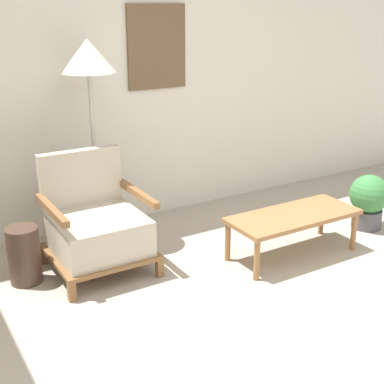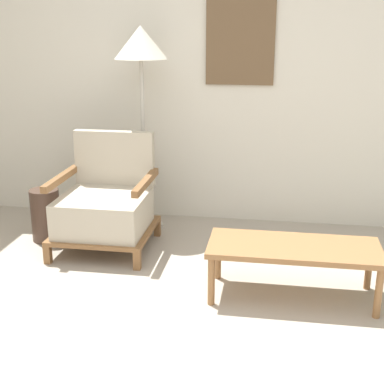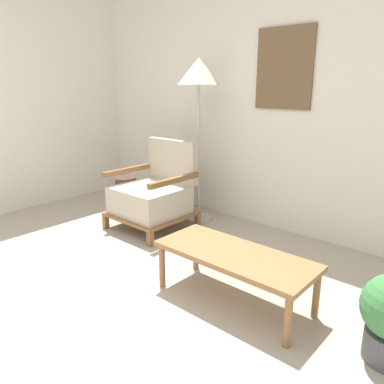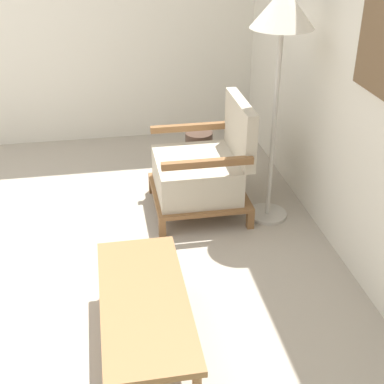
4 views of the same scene
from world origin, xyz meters
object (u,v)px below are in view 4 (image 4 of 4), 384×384
(armchair, at_px, (203,169))
(floor_lamp, at_px, (282,23))
(coffee_table, at_px, (144,304))
(vase, at_px, (199,155))

(armchair, distance_m, floor_lamp, 1.21)
(coffee_table, height_order, vase, vase)
(floor_lamp, bearing_deg, vase, -151.03)
(armchair, height_order, floor_lamp, floor_lamp)
(armchair, distance_m, vase, 0.55)
(armchair, relative_size, floor_lamp, 0.52)
(armchair, xyz_separation_m, floor_lamp, (0.19, 0.47, 1.10))
(armchair, bearing_deg, coffee_table, -22.48)
(floor_lamp, relative_size, vase, 3.95)
(armchair, xyz_separation_m, coffee_table, (1.41, -0.58, -0.03))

